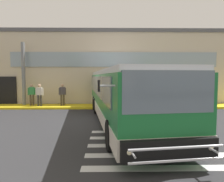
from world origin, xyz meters
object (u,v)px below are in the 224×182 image
object	(u,v)px
entry_support_column	(24,74)
passenger_near_column	(32,94)
passenger_at_curb_edge	(62,93)
safety_bollard_yellow	(127,103)
passenger_by_doorway	(39,94)
bus_main_foreground	(122,97)

from	to	relation	value
entry_support_column	passenger_near_column	world-z (taller)	entry_support_column
passenger_at_curb_edge	safety_bollard_yellow	bearing A→B (deg)	-14.89
passenger_near_column	safety_bollard_yellow	world-z (taller)	passenger_near_column
passenger_at_curb_edge	safety_bollard_yellow	distance (m)	5.14
passenger_at_curb_edge	passenger_by_doorway	bearing A→B (deg)	-165.07
entry_support_column	passenger_by_doorway	size ratio (longest dim) A/B	2.95
passenger_by_doorway	safety_bollard_yellow	size ratio (longest dim) A/B	1.86
entry_support_column	passenger_by_doorway	bearing A→B (deg)	-31.13
bus_main_foreground	entry_support_column	bearing A→B (deg)	142.03
entry_support_column	safety_bollard_yellow	distance (m)	8.56
passenger_near_column	passenger_at_curb_edge	world-z (taller)	same
passenger_near_column	safety_bollard_yellow	distance (m)	7.42
passenger_by_doorway	entry_support_column	bearing A→B (deg)	148.87
passenger_at_curb_edge	entry_support_column	bearing A→B (deg)	171.18
bus_main_foreground	passenger_by_doorway	world-z (taller)	bus_main_foreground
bus_main_foreground	passenger_at_curb_edge	bearing A→B (deg)	128.95
entry_support_column	safety_bollard_yellow	xyz separation A→B (m)	(8.08, -1.80, -2.17)
entry_support_column	passenger_near_column	bearing A→B (deg)	-32.66
passenger_by_doorway	passenger_at_curb_edge	size ratio (longest dim) A/B	1.00
bus_main_foreground	safety_bollard_yellow	distance (m)	4.18
passenger_by_doorway	safety_bollard_yellow	bearing A→B (deg)	-7.61
bus_main_foreground	passenger_near_column	world-z (taller)	bus_main_foreground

